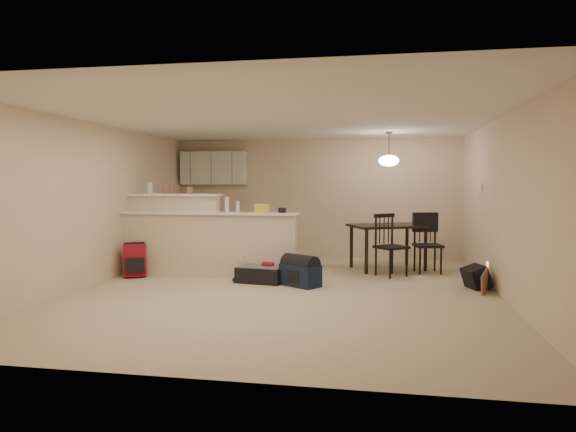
% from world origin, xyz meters
% --- Properties ---
extents(room, '(7.00, 7.02, 2.50)m').
position_xyz_m(room, '(0.00, 0.00, 1.25)').
color(room, beige).
rests_on(room, ground).
extents(breakfast_bar, '(3.08, 0.58, 1.39)m').
position_xyz_m(breakfast_bar, '(-1.76, 0.98, 0.61)').
color(breakfast_bar, beige).
rests_on(breakfast_bar, ground).
extents(upper_cabinets, '(1.40, 0.34, 0.70)m').
position_xyz_m(upper_cabinets, '(-2.20, 3.32, 1.90)').
color(upper_cabinets, white).
rests_on(upper_cabinets, room).
extents(kitchen_counter, '(1.80, 0.60, 0.90)m').
position_xyz_m(kitchen_counter, '(-2.00, 3.19, 0.45)').
color(kitchen_counter, white).
rests_on(kitchen_counter, ground).
extents(thermostat, '(0.02, 0.12, 0.12)m').
position_xyz_m(thermostat, '(2.98, 1.55, 1.50)').
color(thermostat, beige).
rests_on(thermostat, room).
extents(jar, '(0.10, 0.10, 0.20)m').
position_xyz_m(jar, '(-2.64, 1.12, 1.49)').
color(jar, silver).
rests_on(jar, breakfast_bar).
extents(cereal_box, '(0.10, 0.07, 0.16)m').
position_xyz_m(cereal_box, '(-2.34, 1.12, 1.47)').
color(cereal_box, '#91654A').
rests_on(cereal_box, breakfast_bar).
extents(small_box, '(0.08, 0.06, 0.12)m').
position_xyz_m(small_box, '(-1.91, 1.12, 1.45)').
color(small_box, '#91654A').
rests_on(small_box, breakfast_bar).
extents(bottle_a, '(0.07, 0.07, 0.26)m').
position_xyz_m(bottle_a, '(-1.17, 0.90, 1.22)').
color(bottle_a, silver).
rests_on(bottle_a, breakfast_bar).
extents(bottle_b, '(0.06, 0.06, 0.18)m').
position_xyz_m(bottle_b, '(-0.99, 0.90, 1.18)').
color(bottle_b, silver).
rests_on(bottle_b, breakfast_bar).
extents(bag_lump, '(0.22, 0.18, 0.14)m').
position_xyz_m(bag_lump, '(-0.57, 0.90, 1.16)').
color(bag_lump, '#91654A').
rests_on(bag_lump, breakfast_bar).
extents(pouch, '(0.12, 0.10, 0.08)m').
position_xyz_m(pouch, '(-0.23, 0.90, 1.13)').
color(pouch, '#91654A').
rests_on(pouch, breakfast_bar).
extents(dining_table, '(1.56, 1.35, 0.82)m').
position_xyz_m(dining_table, '(1.49, 2.14, 0.72)').
color(dining_table, black).
rests_on(dining_table, ground).
extents(pendant_lamp, '(0.36, 0.36, 0.62)m').
position_xyz_m(pendant_lamp, '(1.49, 2.14, 1.99)').
color(pendant_lamp, brown).
rests_on(pendant_lamp, room).
extents(dining_chair_near, '(0.63, 0.63, 1.05)m').
position_xyz_m(dining_chair_near, '(1.54, 1.46, 0.53)').
color(dining_chair_near, black).
rests_on(dining_chair_near, ground).
extents(dining_chair_far, '(0.53, 0.51, 1.03)m').
position_xyz_m(dining_chair_far, '(2.18, 1.86, 0.52)').
color(dining_chair_far, black).
rests_on(dining_chair_far, ground).
extents(suitcase, '(0.78, 0.57, 0.24)m').
position_xyz_m(suitcase, '(-0.51, 0.54, 0.12)').
color(suitcase, black).
rests_on(suitcase, ground).
extents(red_backpack, '(0.43, 0.37, 0.54)m').
position_xyz_m(red_backpack, '(-2.70, 0.61, 0.27)').
color(red_backpack, maroon).
rests_on(red_backpack, ground).
extents(navy_duffel, '(0.69, 0.61, 0.33)m').
position_xyz_m(navy_duffel, '(0.15, 0.35, 0.17)').
color(navy_duffel, '#121F39').
rests_on(navy_duffel, ground).
extents(black_daypack, '(0.37, 0.44, 0.33)m').
position_xyz_m(black_daypack, '(2.77, 0.61, 0.16)').
color(black_daypack, black).
rests_on(black_daypack, ground).
extents(cardboard_sheet, '(0.17, 0.40, 0.32)m').
position_xyz_m(cardboard_sheet, '(2.82, 0.28, 0.16)').
color(cardboard_sheet, '#91654A').
rests_on(cardboard_sheet, ground).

